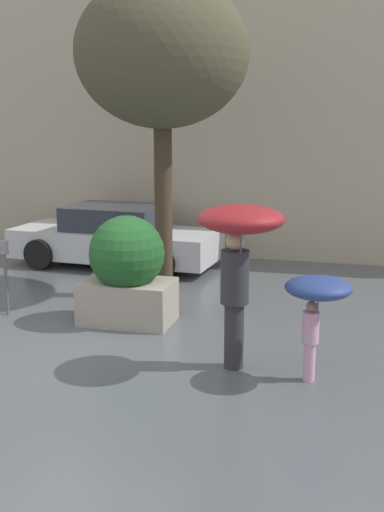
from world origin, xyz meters
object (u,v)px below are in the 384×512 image
object	(u,v)px
parked_car_near	(116,238)
street_tree	(162,55)
parking_meter	(5,262)
planter_box	(127,270)
person_child	(317,295)
person_adult	(239,242)

from	to	relation	value
parked_car_near	street_tree	world-z (taller)	street_tree
parked_car_near	street_tree	bearing A→B (deg)	-136.28
street_tree	parking_meter	world-z (taller)	street_tree
planter_box	street_tree	distance (m)	3.60
person_child	planter_box	bearing A→B (deg)	-172.20
person_child	street_tree	distance (m)	5.19
street_tree	person_adult	bearing A→B (deg)	-58.18
planter_box	person_adult	distance (m)	2.60
planter_box	parked_car_near	xyz separation A→B (m)	(-1.60, 3.62, -0.24)
planter_box	parked_car_near	distance (m)	3.96
person_adult	person_child	bearing A→B (deg)	47.35
parking_meter	street_tree	bearing A→B (deg)	38.77
person_adult	parked_car_near	xyz separation A→B (m)	(-3.58, 5.09, -1.05)
parking_meter	person_child	bearing A→B (deg)	-16.71
planter_box	person_child	bearing A→B (deg)	-28.77
planter_box	parked_car_near	world-z (taller)	planter_box
street_tree	parking_meter	size ratio (longest dim) A/B	4.45
parked_car_near	street_tree	distance (m)	4.40
planter_box	parking_meter	distance (m)	1.99
person_adult	street_tree	bearing A→B (deg)	177.23
parked_car_near	street_tree	xyz separation A→B (m)	(1.70, -2.07, 3.49)
person_adult	parking_meter	distance (m)	4.26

